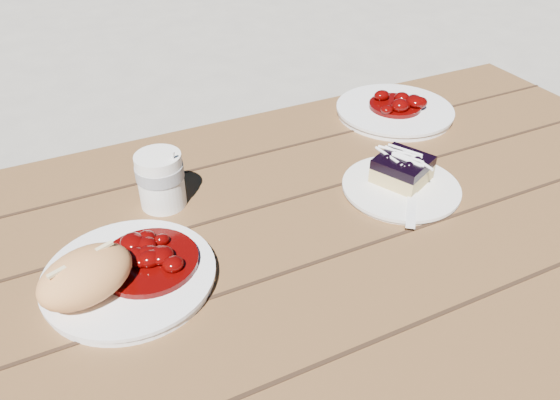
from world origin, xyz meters
name	(u,v)px	position (x,y,z in m)	size (l,w,h in m)	color
picnic_table	(173,347)	(0.00, 0.00, 0.59)	(2.00, 1.55, 0.75)	brown
main_plate	(130,277)	(-0.04, 0.00, 0.76)	(0.23, 0.23, 0.02)	white
goulash_stew	(147,253)	(-0.01, 0.01, 0.79)	(0.14, 0.14, 0.04)	#500302
bread_roll	(86,276)	(-0.10, -0.02, 0.80)	(0.13, 0.09, 0.07)	tan
dessert_plate	(401,188)	(0.44, 0.02, 0.76)	(0.20, 0.20, 0.01)	white
blueberry_cake	(402,169)	(0.45, 0.03, 0.78)	(0.11, 0.11, 0.05)	tan
fork_dessert	(412,204)	(0.42, -0.04, 0.76)	(0.03, 0.16, 0.01)	white
coffee_cup	(161,180)	(0.05, 0.16, 0.80)	(0.08, 0.08, 0.09)	white
second_plate	(394,111)	(0.60, 0.27, 0.76)	(0.25, 0.25, 0.02)	white
second_stew	(396,99)	(0.60, 0.27, 0.79)	(0.11, 0.11, 0.04)	#500302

